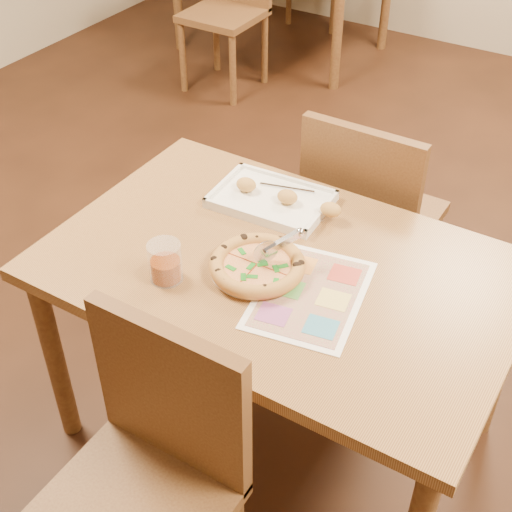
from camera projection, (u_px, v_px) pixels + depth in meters
The scene contains 10 objects.
room at pixel (287, 45), 1.58m from camera, with size 7.00×7.00×7.00m.
dining_table at pixel (280, 287), 2.03m from camera, with size 1.30×0.85×0.72m.
chair_near at pixel (151, 454), 1.67m from camera, with size 0.42×0.42×0.47m.
chair_far at pixel (367, 204), 2.47m from camera, with size 0.42×0.42×0.47m.
plate at pixel (256, 268), 1.95m from camera, with size 0.25×0.25×0.01m, color white.
pizza at pixel (257, 265), 1.93m from camera, with size 0.26×0.26×0.04m.
pizza_cutter at pixel (278, 245), 1.91m from camera, with size 0.09×0.12×0.08m.
appetizer_tray at pixel (274, 200), 2.19m from camera, with size 0.41×0.26×0.06m.
glass_tumbler at pixel (165, 264), 1.89m from camera, with size 0.09×0.09×0.11m.
menu at pixel (310, 294), 1.87m from camera, with size 0.27×0.38×0.01m, color white.
Camera 1 is at (0.74, -1.33, 1.98)m, focal length 50.00 mm.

